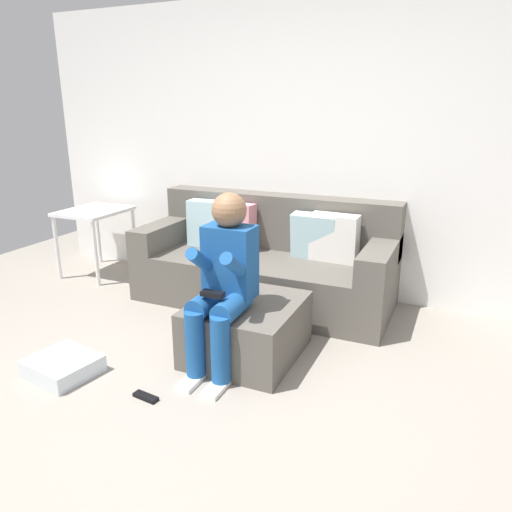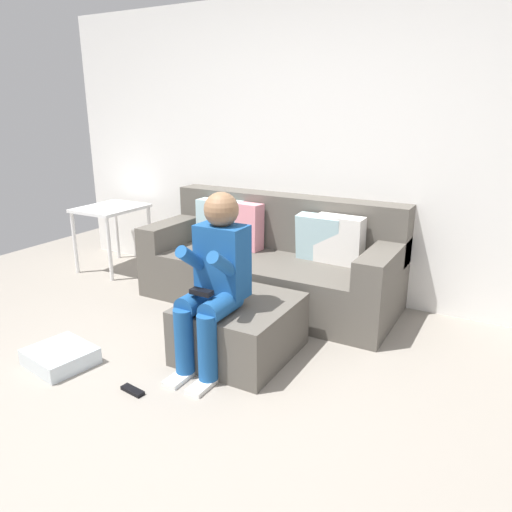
# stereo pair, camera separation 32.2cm
# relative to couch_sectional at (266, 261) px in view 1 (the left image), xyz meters

# --- Properties ---
(ground_plane) EXTENTS (6.91, 6.91, 0.00)m
(ground_plane) POSITION_rel_couch_sectional_xyz_m (0.22, -1.96, -0.34)
(ground_plane) COLOR gray
(wall_back) EXTENTS (5.32, 0.10, 2.48)m
(wall_back) POSITION_rel_couch_sectional_xyz_m (0.22, 0.41, 0.90)
(wall_back) COLOR white
(wall_back) RESTS_ON ground_plane
(couch_sectional) EXTENTS (2.12, 0.87, 0.87)m
(couch_sectional) POSITION_rel_couch_sectional_xyz_m (0.00, 0.00, 0.00)
(couch_sectional) COLOR #59544C
(couch_sectional) RESTS_ON ground_plane
(ottoman) EXTENTS (0.67, 0.75, 0.38)m
(ottoman) POSITION_rel_couch_sectional_xyz_m (0.26, -0.97, -0.15)
(ottoman) COLOR #59544C
(ottoman) RESTS_ON ground_plane
(person_seated) EXTENTS (0.31, 0.59, 1.11)m
(person_seated) POSITION_rel_couch_sectional_xyz_m (0.20, -1.16, 0.26)
(person_seated) COLOR #194C8C
(person_seated) RESTS_ON ground_plane
(storage_bin) EXTENTS (0.45, 0.41, 0.11)m
(storage_bin) POSITION_rel_couch_sectional_xyz_m (-0.68, -1.66, -0.29)
(storage_bin) COLOR silver
(storage_bin) RESTS_ON ground_plane
(side_table) EXTENTS (0.53, 0.63, 0.64)m
(side_table) POSITION_rel_couch_sectional_xyz_m (-1.79, -0.06, 0.21)
(side_table) COLOR white
(side_table) RESTS_ON ground_plane
(remote_near_ottoman) EXTENTS (0.16, 0.07, 0.02)m
(remote_near_ottoman) POSITION_rel_couch_sectional_xyz_m (-0.05, -1.68, -0.33)
(remote_near_ottoman) COLOR black
(remote_near_ottoman) RESTS_ON ground_plane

